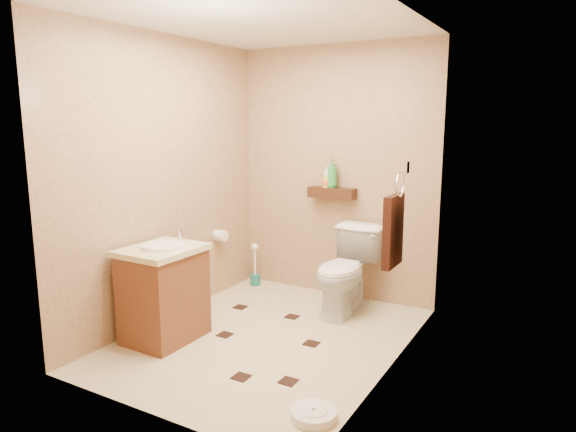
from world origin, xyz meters
The scene contains 18 objects.
ground centered at (0.00, 0.00, 0.00)m, with size 2.50×2.50×0.00m, color beige.
wall_back centered at (0.00, 1.25, 1.20)m, with size 2.00×0.04×2.40m, color tan.
wall_front centered at (0.00, -1.25, 1.20)m, with size 2.00×0.04×2.40m, color tan.
wall_left centered at (-1.00, 0.00, 1.20)m, with size 0.04×2.50×2.40m, color tan.
wall_right centered at (1.00, 0.00, 1.20)m, with size 0.04×2.50×2.40m, color tan.
ceiling centered at (0.00, 0.00, 2.40)m, with size 2.00×2.50×0.02m, color silver.
wall_shelf centered at (0.00, 1.17, 1.02)m, with size 0.46×0.14×0.10m, color #3C2210.
floor_accents centered at (0.01, -0.05, 0.00)m, with size 1.17×1.22×0.01m.
toilet centered at (0.30, 0.83, 0.38)m, with size 0.43×0.75×0.76m, color white.
vanity centered at (-0.70, -0.40, 0.38)m, with size 0.51×0.61×0.86m.
bathroom_scale centered at (0.82, -0.82, 0.03)m, with size 0.32×0.32×0.05m.
toilet_brush centered at (-0.82, 1.07, 0.16)m, with size 0.10×0.10×0.45m.
towel_ring centered at (0.91, 0.25, 0.95)m, with size 0.12×0.30×0.76m.
toilet_paper centered at (-0.94, 0.65, 0.60)m, with size 0.12×0.11×0.12m.
bottle_a centered at (-0.05, 1.17, 1.18)m, with size 0.09×0.09×0.22m, color silver.
bottle_b centered at (-0.04, 1.17, 1.16)m, with size 0.08×0.08×0.18m, color yellow.
bottle_c centered at (-0.04, 1.17, 1.14)m, with size 0.11×0.11×0.14m, color #DF4A1A.
bottle_d centered at (0.00, 1.17, 1.21)m, with size 0.11×0.11×0.27m, color #2D873B.
Camera 1 is at (2.03, -3.24, 1.70)m, focal length 32.00 mm.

